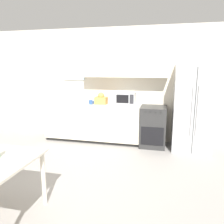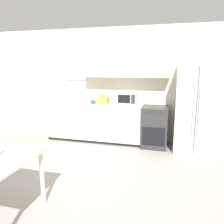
{
  "view_description": "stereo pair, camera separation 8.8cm",
  "coord_description": "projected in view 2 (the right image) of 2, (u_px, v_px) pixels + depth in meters",
  "views": [
    {
      "loc": [
        1.11,
        -2.85,
        1.77
      ],
      "look_at": [
        0.3,
        0.59,
        1.05
      ],
      "focal_mm": 35.0,
      "sensor_mm": 36.0,
      "label": 1
    },
    {
      "loc": [
        1.2,
        -2.83,
        1.77
      ],
      "look_at": [
        0.3,
        0.59,
        1.05
      ],
      "focal_mm": 35.0,
      "sensor_mm": 36.0,
      "label": 2
    }
  ],
  "objects": [
    {
      "name": "coffee_mug",
      "position": [
        93.0,
        102.0,
        5.05
      ],
      "size": [
        0.12,
        0.09,
        0.1
      ],
      "color": "#335999",
      "rests_on": "kitchen_counter"
    },
    {
      "name": "grocery_bag_0",
      "position": [
        103.0,
        99.0,
        5.08
      ],
      "size": [
        0.27,
        0.23,
        0.27
      ],
      "rotation": [
        0.0,
        0.0,
        0.01
      ],
      "color": "#DB994C",
      "rests_on": "kitchen_counter"
    },
    {
      "name": "kitchen_counter",
      "position": [
        95.0,
        122.0,
        5.31
      ],
      "size": [
        2.33,
        0.61,
        0.94
      ],
      "color": "#333333",
      "rests_on": "ground_plane"
    },
    {
      "name": "ground_plane",
      "position": [
        83.0,
        186.0,
        3.33
      ],
      "size": [
        12.0,
        12.0,
        0.0
      ],
      "primitive_type": "plane",
      "color": "gray"
    },
    {
      "name": "kitchen_sink",
      "position": [
        73.0,
        101.0,
        5.37
      ],
      "size": [
        0.59,
        0.42,
        0.27
      ],
      "color": "#B7BABC",
      "rests_on": "kitchen_counter"
    },
    {
      "name": "refrigerator",
      "position": [
        194.0,
        109.0,
        4.61
      ],
      "size": [
        0.79,
        0.75,
        1.82
      ],
      "color": "silver",
      "rests_on": "ground_plane"
    },
    {
      "name": "wall_back",
      "position": [
        119.0,
        81.0,
        5.26
      ],
      "size": [
        12.0,
        0.38,
        2.7
      ],
      "color": "beige",
      "rests_on": "ground_plane"
    },
    {
      "name": "microwave",
      "position": [
        128.0,
        98.0,
        5.11
      ],
      "size": [
        0.44,
        0.31,
        0.26
      ],
      "color": "#B7BABC",
      "rests_on": "kitchen_counter"
    },
    {
      "name": "oven_range",
      "position": [
        155.0,
        127.0,
        4.94
      ],
      "size": [
        0.56,
        0.64,
        0.91
      ],
      "color": "#2D2D2D",
      "rests_on": "ground_plane"
    }
  ]
}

